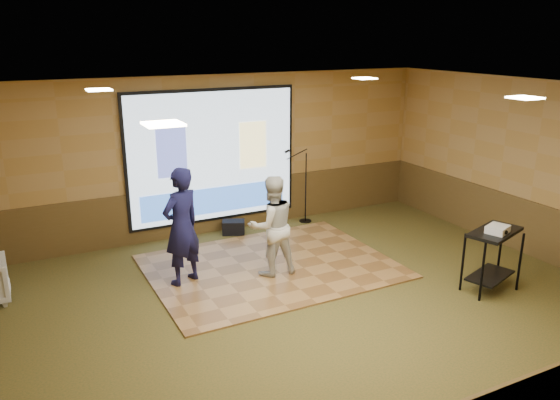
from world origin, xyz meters
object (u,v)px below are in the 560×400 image
projector_screen (213,158)px  player_right (272,226)px  mic_stand (303,199)px  dance_floor (271,266)px  player_left (182,226)px  av_table (493,249)px  duffel_bag (233,227)px  projector (498,229)px

projector_screen → player_right: projector_screen is taller
player_right → mic_stand: bearing=-128.4°
dance_floor → projector_screen: bearing=96.1°
projector_screen → mic_stand: projector_screen is taller
dance_floor → player_left: 1.73m
projector_screen → player_right: 2.38m
av_table → mic_stand: 4.11m
player_right → duffel_bag: bearing=-92.8°
player_right → duffel_bag: size_ratio=3.80×
player_left → projector: (3.98, -2.36, 0.07)m
duffel_bag → av_table: bearing=-57.6°
projector_screen → player_right: (0.11, -2.29, -0.64)m
player_right → projector_screen: bearing=-85.8°
dance_floor → duffel_bag: (0.04, 1.74, 0.12)m
dance_floor → projector: size_ratio=12.35×
projector → duffel_bag: projector is taller
player_left → dance_floor: bearing=153.8°
projector_screen → dance_floor: size_ratio=0.85×
av_table → projector: bearing=-120.3°
projector → mic_stand: size_ratio=0.20×
player_left → av_table: player_left is taller
projector → mic_stand: bearing=82.4°
av_table → mic_stand: bearing=103.9°
dance_floor → player_right: size_ratio=2.43×
player_left → player_right: size_ratio=1.13×
projector_screen → player_left: (-1.25, -1.97, -0.54)m
player_right → av_table: player_right is taller
dance_floor → projector: projector is taller
player_left → duffel_bag: 2.41m
player_right → projector: player_right is taller
projector_screen → projector: (2.74, -4.33, -0.47)m
player_right → projector: bearing=143.7°
av_table → projector: projector is taller
mic_stand → projector_screen: bearing=-171.9°
player_left → duffel_bag: bearing=-155.9°
player_left → player_right: bearing=142.5°
dance_floor → projector: bearing=-42.5°
mic_stand → duffel_bag: mic_stand is taller
projector_screen → player_left: 2.39m
projector_screen → player_left: size_ratio=1.83×
projector_screen → av_table: 5.14m
dance_floor → av_table: bearing=-41.0°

